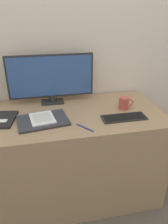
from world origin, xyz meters
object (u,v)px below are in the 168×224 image
object	(u,v)px
coffee_mug	(124,103)
pen	(85,128)
keyboard	(124,117)
laptop	(43,120)
monitor	(51,78)
ereader	(42,118)

from	to	relation	value
coffee_mug	pen	bearing A→B (deg)	-146.77
keyboard	laptop	distance (m)	0.56
monitor	ereader	size ratio (longest dim) A/B	3.19
ereader	coffee_mug	bearing A→B (deg)	7.08
keyboard	ereader	xyz separation A→B (m)	(-0.56, 0.08, 0.01)
monitor	coffee_mug	size ratio (longest dim) A/B	5.85
monitor	pen	bearing A→B (deg)	-69.36
keyboard	coffee_mug	world-z (taller)	coffee_mug
monitor	ereader	world-z (taller)	monitor
laptop	pen	distance (m)	0.30
keyboard	coffee_mug	bearing A→B (deg)	69.27
keyboard	ereader	bearing A→B (deg)	172.29
ereader	pen	world-z (taller)	ereader
laptop	pen	size ratio (longest dim) A/B	3.13
monitor	keyboard	bearing A→B (deg)	-39.03
coffee_mug	pen	world-z (taller)	coffee_mug
ereader	coffee_mug	distance (m)	0.62
laptop	ereader	size ratio (longest dim) A/B	1.75
laptop	coffee_mug	bearing A→B (deg)	7.92
monitor	pen	world-z (taller)	monitor
laptop	pen	xyz separation A→B (m)	(0.26, -0.14, -0.00)
ereader	coffee_mug	size ratio (longest dim) A/B	1.83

